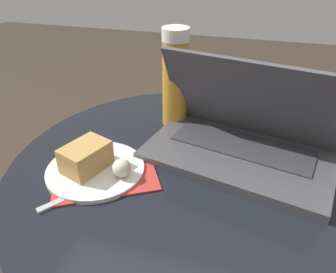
{
  "coord_description": "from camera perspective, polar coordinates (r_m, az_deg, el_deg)",
  "views": [
    {
      "loc": [
        0.1,
        -0.53,
        0.91
      ],
      "look_at": [
        -0.05,
        -0.01,
        0.58
      ],
      "focal_mm": 35.0,
      "sensor_mm": 36.0,
      "label": 1
    }
  ],
  "objects": [
    {
      "name": "fork",
      "position": [
        0.64,
        -12.85,
        -8.46
      ],
      "size": [
        0.12,
        0.16,
        0.0
      ],
      "color": "#B2B2B7",
      "rests_on": "table"
    },
    {
      "name": "napkin",
      "position": [
        0.66,
        -10.9,
        -6.63
      ],
      "size": [
        0.24,
        0.22,
        0.0
      ],
      "color": "#B7332D",
      "rests_on": "table"
    },
    {
      "name": "table",
      "position": [
        0.76,
        3.7,
        -13.14
      ],
      "size": [
        0.75,
        0.75,
        0.51
      ],
      "color": "#9E9EA3",
      "rests_on": "ground_plane"
    },
    {
      "name": "laptop",
      "position": [
        0.7,
        12.8,
        -0.15
      ],
      "size": [
        0.42,
        0.29,
        0.21
      ],
      "color": "#47474C",
      "rests_on": "table"
    },
    {
      "name": "beer_glass",
      "position": [
        0.78,
        1.24,
        10.08
      ],
      "size": [
        0.06,
        0.06,
        0.23
      ],
      "color": "gold",
      "rests_on": "table"
    },
    {
      "name": "snack_plate",
      "position": [
        0.67,
        -12.89,
        -4.61
      ],
      "size": [
        0.19,
        0.19,
        0.06
      ],
      "color": "silver",
      "rests_on": "table"
    }
  ]
}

